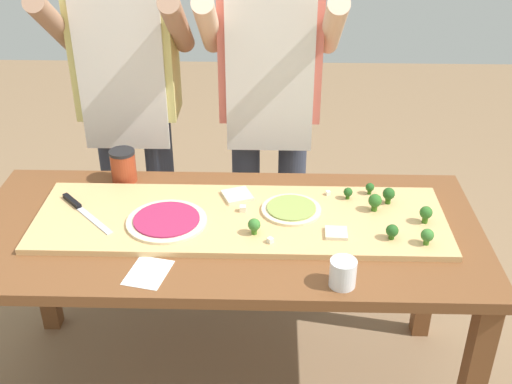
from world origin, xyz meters
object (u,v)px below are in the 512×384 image
object	(u,v)px
broccoli_floret_front_mid	(389,194)
broccoli_floret_center_left	(392,231)
prep_table	(227,249)
flour_cup	(343,274)
broccoli_floret_back_left	(348,192)
broccoli_floret_front_left	(254,225)
pizza_whole_beet_magenta	(167,221)
cheese_crumble_c	(243,209)
cook_left	(129,91)
pizza_whole_pesto_green	(291,209)
broccoli_floret_back_mid	(375,201)
cook_right	(270,93)
recipe_note	(148,273)
broccoli_floret_front_right	(370,188)
sauce_jar	(123,166)
broccoli_floret_center_right	(426,213)
cheese_crumble_b	(328,193)
broccoli_floret_back_right	(427,236)
pizza_slice_near_left	(336,233)
chefs_knife	(80,208)
cheese_crumble_a	(270,240)
pizza_slice_far_right	(237,195)

from	to	relation	value
broccoli_floret_front_mid	broccoli_floret_center_left	xyz separation A→B (m)	(-0.02, -0.22, -0.01)
prep_table	flour_cup	xyz separation A→B (m)	(0.37, -0.31, 0.14)
broccoli_floret_back_left	broccoli_floret_front_left	xyz separation A→B (m)	(-0.33, -0.24, 0.01)
pizza_whole_beet_magenta	cheese_crumble_c	size ratio (longest dim) A/B	12.85
broccoli_floret_front_mid	prep_table	bearing A→B (deg)	-166.88
cheese_crumble_c	flour_cup	distance (m)	0.49
cook_left	cheese_crumble_c	bearing A→B (deg)	-48.31
pizza_whole_pesto_green	broccoli_floret_back_mid	distance (m)	0.29
pizza_whole_beet_magenta	cook_right	world-z (taller)	cook_right
broccoli_floret_center_left	recipe_note	distance (m)	0.79
prep_table	broccoli_floret_front_right	size ratio (longest dim) A/B	40.14
pizza_whole_pesto_green	broccoli_floret_front_right	size ratio (longest dim) A/B	4.81
sauce_jar	recipe_note	bearing A→B (deg)	-71.68
broccoli_floret_center_right	sauce_jar	bearing A→B (deg)	164.41
pizza_whole_beet_magenta	broccoli_floret_front_mid	size ratio (longest dim) A/B	4.48
broccoli_floret_back_mid	broccoli_floret_back_left	world-z (taller)	broccoli_floret_back_mid
prep_table	broccoli_floret_front_mid	bearing A→B (deg)	13.12
pizza_whole_pesto_green	broccoli_floret_front_mid	bearing A→B (deg)	10.19
cheese_crumble_b	broccoli_floret_back_right	bearing A→B (deg)	-46.41
broccoli_floret_back_mid	broccoli_floret_center_left	size ratio (longest dim) A/B	1.22
pizza_slice_near_left	broccoli_floret_center_left	size ratio (longest dim) A/B	1.39
pizza_whole_pesto_green	broccoli_floret_front_right	world-z (taller)	broccoli_floret_front_right
broccoli_floret_front_left	broccoli_floret_center_right	world-z (taller)	broccoli_floret_center_right
chefs_knife	sauce_jar	distance (m)	0.27
cheese_crumble_a	broccoli_floret_back_right	bearing A→B (deg)	0.53
broccoli_floret_back_left	recipe_note	world-z (taller)	broccoli_floret_back_left
broccoli_floret_back_left	broccoli_floret_back_mid	bearing A→B (deg)	-42.72
broccoli_floret_front_mid	cheese_crumble_b	bearing A→B (deg)	165.54
pizza_slice_far_right	recipe_note	world-z (taller)	pizza_slice_far_right
cheese_crumble_a	cheese_crumble_b	bearing A→B (deg)	56.35
pizza_slice_far_right	broccoli_floret_back_mid	world-z (taller)	broccoli_floret_back_mid
chefs_knife	pizza_whole_beet_magenta	size ratio (longest dim) A/B	0.91
broccoli_floret_center_right	cheese_crumble_a	bearing A→B (deg)	-165.65
chefs_knife	pizza_slice_near_left	size ratio (longest dim) A/B	3.44
pizza_slice_near_left	broccoli_floret_back_right	world-z (taller)	broccoli_floret_back_right
broccoli_floret_front_mid	recipe_note	world-z (taller)	broccoli_floret_front_mid
broccoli_floret_center_left	flour_cup	xyz separation A→B (m)	(-0.18, -0.22, -0.01)
broccoli_floret_center_left	pizza_slice_far_right	bearing A→B (deg)	153.72
broccoli_floret_center_left	cheese_crumble_c	world-z (taller)	broccoli_floret_center_left
chefs_knife	pizza_whole_beet_magenta	bearing A→B (deg)	-13.43
pizza_whole_beet_magenta	pizza_whole_pesto_green	bearing A→B (deg)	11.51
pizza_slice_near_left	pizza_whole_beet_magenta	bearing A→B (deg)	174.15
broccoli_floret_front_left	cheese_crumble_c	world-z (taller)	broccoli_floret_front_left
pizza_slice_near_left	cheese_crumble_a	world-z (taller)	cheese_crumble_a
broccoli_floret_front_mid	pizza_slice_far_right	bearing A→B (deg)	176.87
broccoli_floret_front_right	broccoli_floret_front_left	bearing A→B (deg)	-146.49
broccoli_floret_front_right	broccoli_floret_center_left	bearing A→B (deg)	-83.24
pizza_whole_beet_magenta	broccoli_floret_center_right	size ratio (longest dim) A/B	4.43
prep_table	pizza_slice_near_left	distance (m)	0.39
broccoli_floret_back_right	broccoli_floret_front_left	world-z (taller)	same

